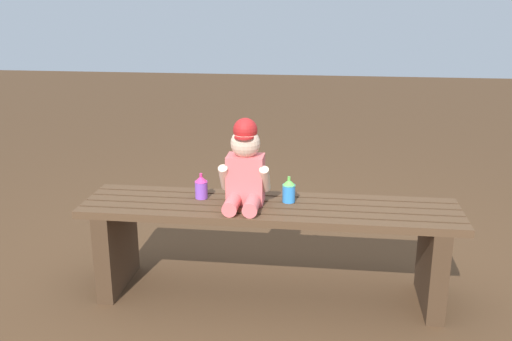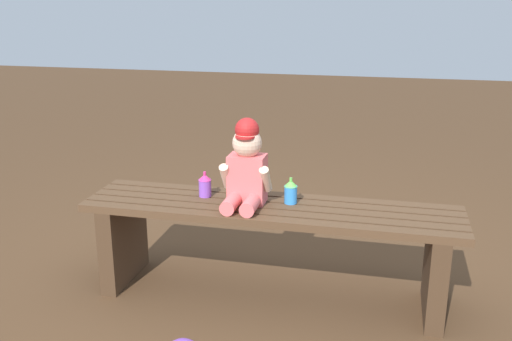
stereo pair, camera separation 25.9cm
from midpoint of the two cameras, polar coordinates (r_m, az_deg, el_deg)
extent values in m
plane|color=#4C331E|center=(2.88, -1.35, -12.13)|extent=(16.00, 16.00, 0.00)
cube|color=#513823|center=(2.54, -1.96, -5.12)|extent=(1.75, 0.07, 0.04)
cube|color=#513823|center=(2.62, -1.68, -4.44)|extent=(1.75, 0.07, 0.04)
cube|color=#513823|center=(2.69, -1.41, -3.81)|extent=(1.75, 0.07, 0.04)
cube|color=#513823|center=(2.77, -1.16, -3.21)|extent=(1.75, 0.07, 0.04)
cube|color=#513823|center=(2.85, -0.92, -2.64)|extent=(1.75, 0.07, 0.04)
cube|color=#452F1E|center=(2.98, -16.02, -7.19)|extent=(0.08, 0.40, 0.43)
cube|color=#452F1E|center=(2.78, 14.41, -8.86)|extent=(0.08, 0.40, 0.43)
cube|color=#E56666|center=(2.68, -3.80, -0.91)|extent=(0.17, 0.12, 0.23)
sphere|color=beige|center=(2.64, -3.88, 2.67)|extent=(0.14, 0.14, 0.14)
cylinder|color=#B21E1E|center=(2.59, -4.05, 3.27)|extent=(0.09, 0.09, 0.01)
sphere|color=#B21E1E|center=(2.62, -3.90, 3.96)|extent=(0.11, 0.11, 0.11)
cylinder|color=#F06B6B|center=(2.61, -5.24, -3.37)|extent=(0.07, 0.16, 0.07)
cylinder|color=#F06B6B|center=(2.59, -3.29, -3.46)|extent=(0.07, 0.16, 0.07)
cylinder|color=beige|center=(2.67, -5.91, -0.73)|extent=(0.04, 0.12, 0.14)
cylinder|color=beige|center=(2.64, -1.93, -0.89)|extent=(0.04, 0.12, 0.14)
cylinder|color=#8C4CCC|center=(2.79, -8.07, -1.93)|extent=(0.06, 0.06, 0.08)
cone|color=#E5337F|center=(2.77, -8.12, -0.86)|extent=(0.06, 0.06, 0.03)
cylinder|color=#E5337F|center=(2.76, -8.14, -0.50)|extent=(0.01, 0.01, 0.02)
cylinder|color=#338CE5|center=(2.71, 0.52, -2.31)|extent=(0.06, 0.06, 0.08)
cone|color=#66CC4C|center=(2.69, 0.52, -1.21)|extent=(0.06, 0.06, 0.03)
cylinder|color=#66CC4C|center=(2.69, 0.53, -0.85)|extent=(0.01, 0.01, 0.02)
camera|label=1|loc=(0.13, -92.86, -0.87)|focal=40.58mm
camera|label=2|loc=(0.13, 87.14, 0.87)|focal=40.58mm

